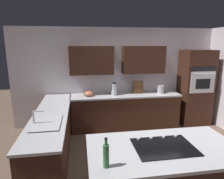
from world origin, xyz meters
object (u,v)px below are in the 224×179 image
(blender, at_px, (114,90))
(spice_rack, at_px, (138,87))
(sink_unit, at_px, (46,123))
(wall_oven, at_px, (195,88))
(mixing_bowl, at_px, (89,94))
(kettle, at_px, (161,89))
(cooktop, at_px, (164,146))
(oil_bottle, at_px, (106,155))

(blender, relative_size, spice_rack, 0.99)
(spice_rack, bearing_deg, sink_unit, 40.57)
(wall_oven, bearing_deg, sink_unit, 24.74)
(mixing_bowl, xyz_separation_m, kettle, (-1.90, 0.00, 0.04))
(sink_unit, distance_m, kettle, 3.17)
(cooktop, bearing_deg, sink_unit, -32.84)
(blender, bearing_deg, sink_unit, 49.69)
(wall_oven, height_order, kettle, wall_oven)
(wall_oven, distance_m, spice_rack, 1.60)
(wall_oven, distance_m, kettle, 1.00)
(sink_unit, xyz_separation_m, cooktop, (-1.61, 1.04, -0.01))
(sink_unit, distance_m, spice_rack, 2.74)
(mixing_bowl, bearing_deg, wall_oven, -179.77)
(kettle, bearing_deg, blender, 0.00)
(spice_rack, height_order, oil_bottle, oil_bottle)
(kettle, relative_size, oil_bottle, 0.62)
(blender, distance_m, mixing_bowl, 0.65)
(mixing_bowl, height_order, kettle, kettle)
(mixing_bowl, distance_m, oil_bottle, 3.03)
(sink_unit, bearing_deg, oil_bottle, 121.55)
(sink_unit, xyz_separation_m, oil_bottle, (-0.82, 1.34, 0.12))
(cooktop, relative_size, mixing_bowl, 3.36)
(mixing_bowl, height_order, spice_rack, spice_rack)
(wall_oven, relative_size, sink_unit, 2.90)
(wall_oven, xyz_separation_m, kettle, (1.00, 0.01, -0.01))
(sink_unit, distance_m, mixing_bowl, 1.86)
(mixing_bowl, distance_m, spice_rack, 1.31)
(spice_rack, height_order, kettle, spice_rack)
(sink_unit, height_order, blender, blender)
(mixing_bowl, relative_size, oil_bottle, 0.67)
(spice_rack, bearing_deg, cooktop, 80.51)
(mixing_bowl, height_order, oil_bottle, oil_bottle)
(wall_oven, xyz_separation_m, blender, (2.25, 0.01, 0.02))
(wall_oven, relative_size, kettle, 9.68)
(wall_oven, height_order, mixing_bowl, wall_oven)
(mixing_bowl, bearing_deg, cooktop, 106.95)
(cooktop, distance_m, spice_rack, 2.86)
(sink_unit, bearing_deg, blender, -130.31)
(cooktop, bearing_deg, spice_rack, -99.49)
(blender, relative_size, oil_bottle, 0.96)
(wall_oven, relative_size, cooktop, 2.67)
(cooktop, height_order, blender, blender)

